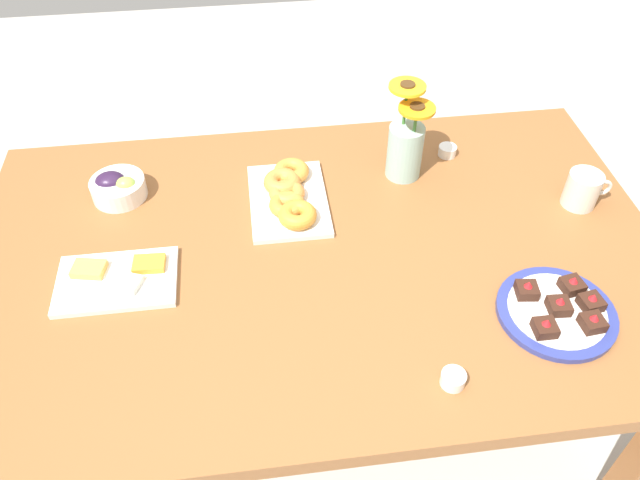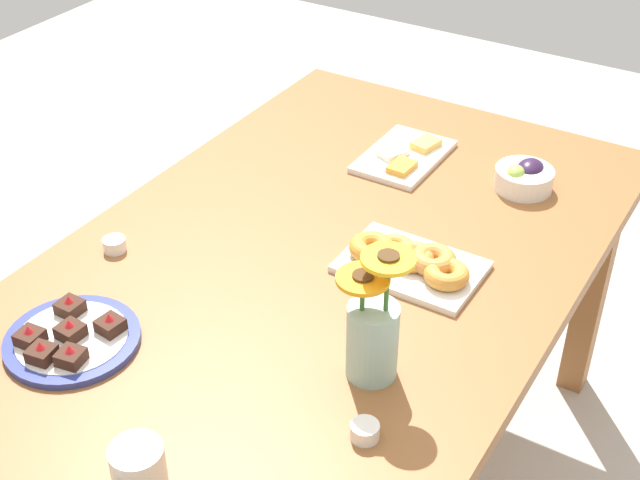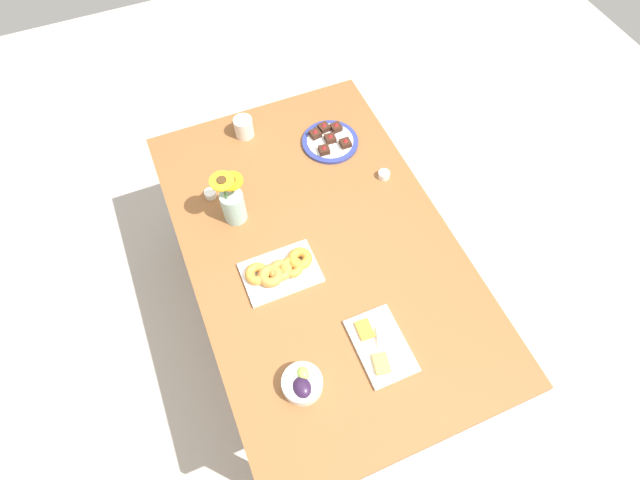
% 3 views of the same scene
% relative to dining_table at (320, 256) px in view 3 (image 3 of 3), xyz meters
% --- Properties ---
extents(ground_plane, '(6.00, 6.00, 0.00)m').
position_rel_dining_table_xyz_m(ground_plane, '(0.00, 0.00, -0.65)').
color(ground_plane, '#B7B2A8').
extents(dining_table, '(1.60, 1.00, 0.74)m').
position_rel_dining_table_xyz_m(dining_table, '(0.00, 0.00, 0.00)').
color(dining_table, brown).
rests_on(dining_table, ground_plane).
extents(coffee_mug, '(0.12, 0.08, 0.09)m').
position_rel_dining_table_xyz_m(coffee_mug, '(0.66, 0.09, 0.13)').
color(coffee_mug, beige).
rests_on(coffee_mug, dining_table).
extents(grape_bowl, '(0.13, 0.13, 0.07)m').
position_rel_dining_table_xyz_m(grape_bowl, '(-0.48, 0.26, 0.12)').
color(grape_bowl, white).
rests_on(grape_bowl, dining_table).
extents(cheese_platter, '(0.26, 0.17, 0.03)m').
position_rel_dining_table_xyz_m(cheese_platter, '(-0.45, -0.03, 0.10)').
color(cheese_platter, white).
rests_on(cheese_platter, dining_table).
extents(croissant_platter, '(0.19, 0.29, 0.05)m').
position_rel_dining_table_xyz_m(croissant_platter, '(-0.05, 0.18, 0.11)').
color(croissant_platter, white).
rests_on(croissant_platter, dining_table).
extents(jam_cup_honey, '(0.05, 0.05, 0.03)m').
position_rel_dining_table_xyz_m(jam_cup_honey, '(0.21, -0.38, 0.10)').
color(jam_cup_honey, white).
rests_on(jam_cup_honey, dining_table).
extents(jam_cup_berry, '(0.05, 0.05, 0.03)m').
position_rel_dining_table_xyz_m(jam_cup_berry, '(0.39, 0.32, 0.10)').
color(jam_cup_berry, white).
rests_on(jam_cup_berry, dining_table).
extents(dessert_plate, '(0.25, 0.25, 0.05)m').
position_rel_dining_table_xyz_m(dessert_plate, '(0.47, -0.24, 0.10)').
color(dessert_plate, navy).
rests_on(dessert_plate, dining_table).
extents(flower_vase, '(0.11, 0.12, 0.26)m').
position_rel_dining_table_xyz_m(flower_vase, '(0.25, 0.26, 0.18)').
color(flower_vase, '#99C1B7').
rests_on(flower_vase, dining_table).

